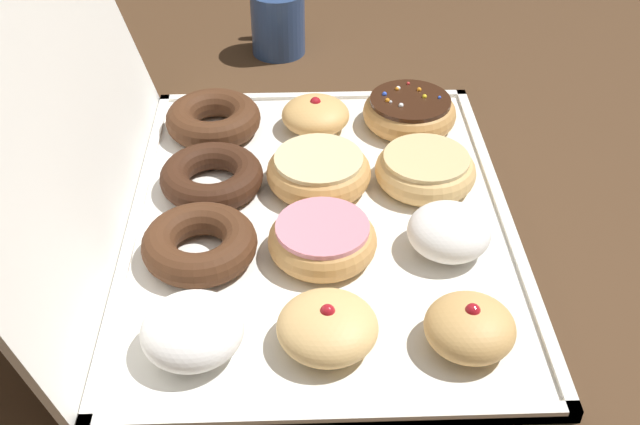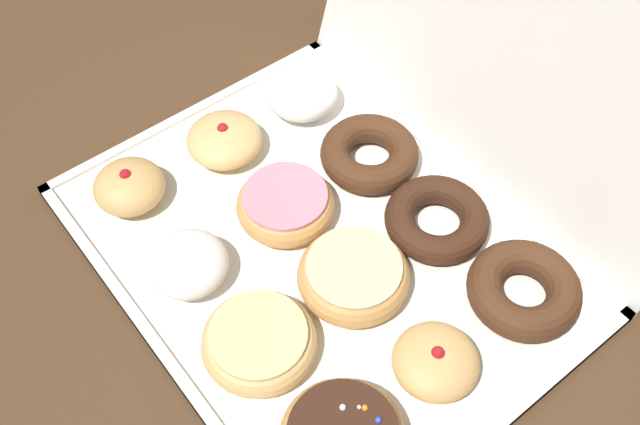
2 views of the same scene
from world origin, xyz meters
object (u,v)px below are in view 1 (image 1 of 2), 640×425
chocolate_cake_ring_donut_10 (212,176)px  coffee_mug (278,20)px  glazed_ring_donut_2 (425,169)px  sprinkle_donut_3 (409,112)px  jelly_filled_donut_0 (470,327)px  donut_box (320,221)px  jelly_filled_donut_4 (325,327)px  pink_frosted_donut_5 (325,239)px  powdered_filled_donut_8 (192,330)px  chocolate_cake_ring_donut_11 (213,119)px  jelly_filled_donut_7 (312,115)px  chocolate_cake_ring_donut_9 (200,244)px  glazed_ring_donut_6 (315,171)px  powdered_filled_donut_1 (449,232)px

chocolate_cake_ring_donut_10 → coffee_mug: (0.37, -0.07, 0.02)m
glazed_ring_donut_2 → sprinkle_donut_3: sprinkle_donut_3 is taller
jelly_filled_donut_0 → glazed_ring_donut_2: size_ratio=0.71×
donut_box → jelly_filled_donut_4: (-0.18, 0.00, 0.03)m
pink_frosted_donut_5 → powdered_filled_donut_8: powdered_filled_donut_8 is taller
donut_box → chocolate_cake_ring_donut_11: size_ratio=4.52×
jelly_filled_donut_7 → coffee_mug: coffee_mug is taller
jelly_filled_donut_4 → chocolate_cake_ring_donut_9: size_ratio=0.77×
powdered_filled_donut_8 → glazed_ring_donut_6: bearing=-25.1°
chocolate_cake_ring_donut_9 → chocolate_cake_ring_donut_10: chocolate_cake_ring_donut_9 is taller
chocolate_cake_ring_donut_10 → coffee_mug: bearing=-11.1°
pink_frosted_donut_5 → chocolate_cake_ring_donut_9: size_ratio=0.95×
pink_frosted_donut_5 → glazed_ring_donut_6: bearing=3.4°
glazed_ring_donut_2 → jelly_filled_donut_4: bearing=152.9°
glazed_ring_donut_6 → jelly_filled_donut_7: bearing=-0.1°
jelly_filled_donut_7 → chocolate_cake_ring_donut_9: jelly_filled_donut_7 is taller
glazed_ring_donut_6 → powdered_filled_donut_8: 0.27m
powdered_filled_donut_8 → chocolate_cake_ring_donut_11: size_ratio=0.77×
chocolate_cake_ring_donut_10 → jelly_filled_donut_4: bearing=-153.7°
glazed_ring_donut_6 → powdered_filled_donut_1: bearing=-131.2°
powdered_filled_donut_8 → pink_frosted_donut_5: bearing=-44.1°
powdered_filled_donut_8 → chocolate_cake_ring_donut_10: bearing=0.5°
glazed_ring_donut_2 → glazed_ring_donut_6: bearing=90.3°
jelly_filled_donut_4 → chocolate_cake_ring_donut_9: bearing=45.0°
glazed_ring_donut_2 → powdered_filled_donut_1: bearing=-176.6°
powdered_filled_donut_8 → chocolate_cake_ring_donut_10: powdered_filled_donut_8 is taller
jelly_filled_donut_4 → coffee_mug: (0.61, 0.05, 0.02)m
donut_box → pink_frosted_donut_5: (-0.06, -0.00, 0.02)m
sprinkle_donut_3 → jelly_filled_donut_7: bearing=91.8°
chocolate_cake_ring_donut_9 → powdered_filled_donut_1: bearing=-89.3°
glazed_ring_donut_2 → sprinkle_donut_3: size_ratio=0.97×
jelly_filled_donut_4 → jelly_filled_donut_7: (0.37, 0.00, -0.00)m
jelly_filled_donut_4 → powdered_filled_donut_8: (-0.00, 0.12, 0.00)m
jelly_filled_donut_7 → chocolate_cake_ring_donut_10: size_ratio=0.73×
chocolate_cake_ring_donut_11 → powdered_filled_donut_8: bearing=-178.5°
jelly_filled_donut_7 → coffee_mug: bearing=10.4°
glazed_ring_donut_2 → powdered_filled_donut_8: bearing=135.6°
sprinkle_donut_3 → pink_frosted_donut_5: (-0.25, 0.12, -0.00)m
jelly_filled_donut_4 → glazed_ring_donut_6: jelly_filled_donut_4 is taller
powdered_filled_donut_1 → chocolate_cake_ring_donut_9: (-0.00, 0.25, -0.01)m
chocolate_cake_ring_donut_10 → chocolate_cake_ring_donut_11: (0.12, 0.01, 0.00)m
donut_box → jelly_filled_donut_4: 0.18m
donut_box → pink_frosted_donut_5: pink_frosted_donut_5 is taller
powdered_filled_donut_1 → glazed_ring_donut_6: 0.18m
jelly_filled_donut_4 → coffee_mug: coffee_mug is taller
jelly_filled_donut_0 → chocolate_cake_ring_donut_9: bearing=62.8°
chocolate_cake_ring_donut_11 → pink_frosted_donut_5: bearing=-151.5°
sprinkle_donut_3 → jelly_filled_donut_4: jelly_filled_donut_4 is taller
jelly_filled_donut_7 → chocolate_cake_ring_donut_10: 0.17m
sprinkle_donut_3 → chocolate_cake_ring_donut_10: size_ratio=1.01×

